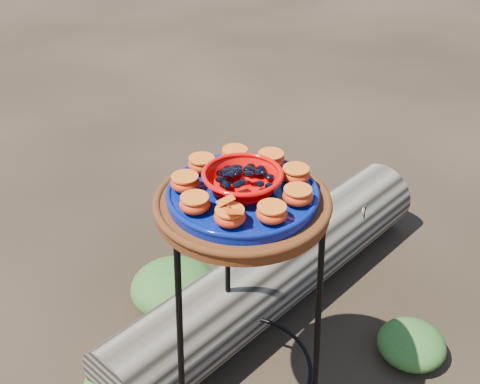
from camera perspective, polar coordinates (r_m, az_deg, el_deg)
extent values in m
cylinder|color=#3A1709|center=(1.43, 0.23, -1.26)|extent=(0.42, 0.42, 0.03)
cylinder|color=#060639|center=(1.41, 0.23, -0.30)|extent=(0.36, 0.36, 0.02)
ellipsoid|color=#D03B06|center=(1.29, -0.98, -2.36)|extent=(0.07, 0.07, 0.04)
ellipsoid|color=#D03B06|center=(1.30, 3.02, -2.03)|extent=(0.07, 0.07, 0.04)
ellipsoid|color=#D03B06|center=(1.36, 5.47, -0.37)|extent=(0.07, 0.07, 0.04)
ellipsoid|color=#D03B06|center=(1.43, 5.31, 1.64)|extent=(0.07, 0.07, 0.04)
ellipsoid|color=#D03B06|center=(1.49, 2.94, 3.09)|extent=(0.07, 0.07, 0.04)
ellipsoid|color=#D03B06|center=(1.51, -0.49, 3.45)|extent=(0.07, 0.07, 0.04)
ellipsoid|color=#D03B06|center=(1.47, -3.64, 2.62)|extent=(0.07, 0.07, 0.04)
ellipsoid|color=#D03B06|center=(1.40, -5.23, 0.86)|extent=(0.07, 0.07, 0.04)
ellipsoid|color=#D03B06|center=(1.33, -4.30, -1.14)|extent=(0.07, 0.07, 0.04)
ellipsoid|color=#264C1B|center=(1.92, -11.10, -17.48)|extent=(0.24, 0.24, 0.12)
ellipsoid|color=#264C1B|center=(2.07, 15.96, -13.62)|extent=(0.22, 0.22, 0.11)
ellipsoid|color=#264C1B|center=(2.17, -6.28, -8.89)|extent=(0.31, 0.31, 0.15)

